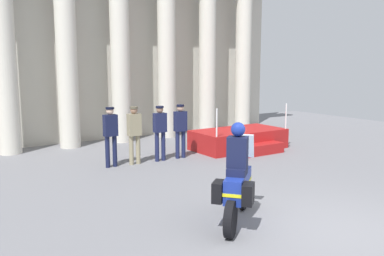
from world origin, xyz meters
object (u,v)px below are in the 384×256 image
officer_in_row_3 (180,127)px  motorcycle_with_rider (237,182)px  reviewing_stand (240,140)px  officer_in_row_2 (160,129)px  officer_in_row_1 (134,130)px  officer_in_row_0 (111,132)px

officer_in_row_3 → motorcycle_with_rider: 5.56m
reviewing_stand → officer_in_row_3: (-2.47, -0.05, 0.67)m
officer_in_row_2 → officer_in_row_3: officer_in_row_3 is taller
reviewing_stand → officer_in_row_3: 2.56m
officer_in_row_1 → motorcycle_with_rider: motorcycle_with_rider is taller
reviewing_stand → officer_in_row_1: 4.09m
officer_in_row_0 → officer_in_row_3: officer_in_row_0 is taller
officer_in_row_3 → motorcycle_with_rider: motorcycle_with_rider is taller
officer_in_row_2 → officer_in_row_3: (0.73, 0.00, 0.00)m
officer_in_row_1 → officer_in_row_2: (0.84, -0.03, -0.01)m
reviewing_stand → officer_in_row_1: bearing=-179.8°
reviewing_stand → motorcycle_with_rider: motorcycle_with_rider is taller
officer_in_row_0 → motorcycle_with_rider: size_ratio=0.91×
officer_in_row_1 → officer_in_row_3: officer_in_row_1 is taller
reviewing_stand → motorcycle_with_rider: (-4.43, -5.24, 0.47)m
officer_in_row_0 → reviewing_stand: bearing=177.8°
motorcycle_with_rider → officer_in_row_2: bearing=35.7°
officer_in_row_0 → officer_in_row_1: (0.71, -0.07, -0.01)m
officer_in_row_2 → motorcycle_with_rider: bearing=75.1°
officer_in_row_3 → reviewing_stand: bearing=179.5°
officer_in_row_2 → motorcycle_with_rider: motorcycle_with_rider is taller
officer_in_row_3 → officer_in_row_0: bearing=-4.0°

